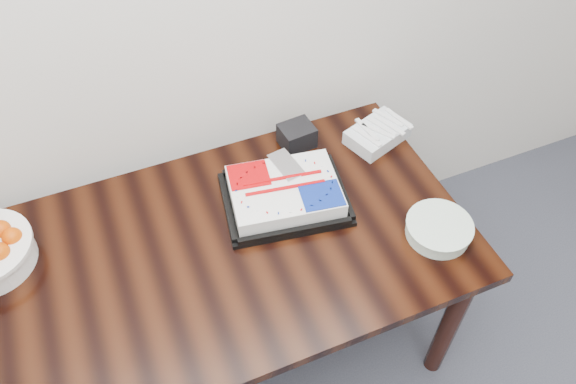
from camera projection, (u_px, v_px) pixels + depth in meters
name	position (u px, v px, depth m)	size (l,w,h in m)	color
table	(199.00, 271.00, 1.86)	(1.80, 0.90, 0.75)	black
cake_tray	(285.00, 194.00, 1.92)	(0.47, 0.39, 0.09)	black
plate_stack	(439.00, 229.00, 1.84)	(0.22, 0.22, 0.05)	white
fork_bag	(377.00, 133.00, 2.13)	(0.26, 0.21, 0.07)	silver
napkin_box	(297.00, 136.00, 2.10)	(0.12, 0.10, 0.09)	black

